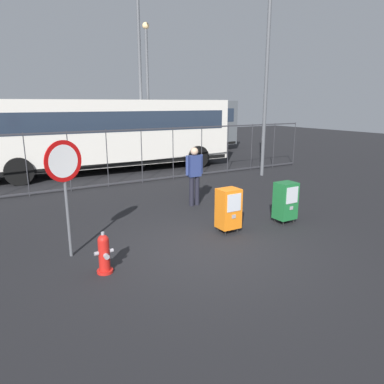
{
  "coord_description": "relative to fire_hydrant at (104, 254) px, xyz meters",
  "views": [
    {
      "loc": [
        -3.72,
        -5.6,
        2.87
      ],
      "look_at": [
        0.3,
        1.2,
        0.9
      ],
      "focal_mm": 33.46,
      "sensor_mm": 36.0,
      "label": 1
    }
  ],
  "objects": [
    {
      "name": "fire_hydrant",
      "position": [
        0.0,
        0.0,
        0.0
      ],
      "size": [
        0.33,
        0.32,
        0.75
      ],
      "color": "red",
      "rests_on": "ground_plane"
    },
    {
      "name": "fence_barrier",
      "position": [
        2.12,
        6.37,
        0.67
      ],
      "size": [
        18.03,
        0.04,
        2.0
      ],
      "color": "#2D2D33",
      "rests_on": "ground_plane"
    },
    {
      "name": "bus_far",
      "position": [
        7.07,
        13.24,
        1.36
      ],
      "size": [
        10.67,
        3.44,
        3.0
      ],
      "rotation": [
        0.0,
        0.0,
        0.08
      ],
      "color": "#4C5156",
      "rests_on": "ground_plane"
    },
    {
      "name": "stop_sign",
      "position": [
        -0.35,
        1.0,
        1.25
      ],
      "size": [
        0.71,
        0.31,
        2.23
      ],
      "color": "#4C4F54",
      "rests_on": "ground_plane"
    },
    {
      "name": "newspaper_box_primary",
      "position": [
        4.61,
        0.35,
        0.22
      ],
      "size": [
        0.48,
        0.42,
        1.02
      ],
      "color": "black",
      "rests_on": "ground_plane"
    },
    {
      "name": "street_light_near_left",
      "position": [
        4.75,
        9.5,
        4.09
      ],
      "size": [
        0.32,
        0.32,
        7.74
      ],
      "color": "#4C4F54",
      "rests_on": "ground_plane"
    },
    {
      "name": "street_light_near_right",
      "position": [
        8.15,
        5.2,
        4.23
      ],
      "size": [
        0.32,
        0.32,
        8.01
      ],
      "color": "#4C4F54",
      "rests_on": "ground_plane"
    },
    {
      "name": "pedestrian",
      "position": [
        3.52,
        2.83,
        0.6
      ],
      "size": [
        0.55,
        0.22,
        1.67
      ],
      "color": "black",
      "rests_on": "ground_plane"
    },
    {
      "name": "newspaper_box_secondary",
      "position": [
        3.03,
        0.53,
        0.22
      ],
      "size": [
        0.48,
        0.42,
        1.02
      ],
      "color": "black",
      "rests_on": "ground_plane"
    },
    {
      "name": "street_light_far_left",
      "position": [
        5.74,
        10.97,
        3.47
      ],
      "size": [
        0.32,
        0.32,
        6.53
      ],
      "color": "#4C4F54",
      "rests_on": "ground_plane"
    },
    {
      "name": "bus_near",
      "position": [
        3.17,
        9.37,
        1.36
      ],
      "size": [
        10.57,
        3.03,
        3.0
      ],
      "rotation": [
        0.0,
        0.0,
        -0.03
      ],
      "color": "beige",
      "rests_on": "ground_plane"
    },
    {
      "name": "ground_plane",
      "position": [
        2.12,
        -0.09,
        -0.35
      ],
      "size": [
        60.0,
        60.0,
        0.0
      ],
      "primitive_type": "plane",
      "color": "black"
    }
  ]
}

